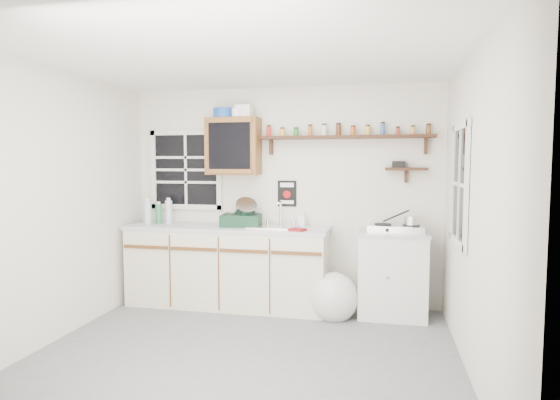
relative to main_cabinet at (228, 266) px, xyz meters
The scene contains 18 objects.
room 1.63m from the main_cabinet, 65.77° to the right, with size 3.64×3.24×2.54m.
main_cabinet is the anchor object (origin of this frame).
right_cabinet 1.84m from the main_cabinet, ahead, with size 0.73×0.57×0.91m.
sink 0.71m from the main_cabinet, ahead, with size 0.52×0.44×0.29m.
upper_cabinet 1.37m from the main_cabinet, 76.32° to the left, with size 0.60×0.32×0.65m.
upper_cabinet_clutter 1.75m from the main_cabinet, 82.10° to the left, with size 0.45×0.24×0.14m.
spice_shelf 1.97m from the main_cabinet, ahead, with size 1.91×0.18×0.35m.
secondary_shelf 2.25m from the main_cabinet, ahead, with size 0.45×0.16×0.24m.
warning_sign 1.08m from the main_cabinet, 24.36° to the left, with size 0.22×0.02×0.30m.
window_back 1.28m from the main_cabinet, 155.10° to the left, with size 0.93×0.03×0.98m.
window_right 2.68m from the main_cabinet, 17.55° to the right, with size 0.03×0.78×1.08m.
water_bottles 1.04m from the main_cabinet, behind, with size 0.30×0.19×0.31m.
dish_rack 0.59m from the main_cabinet, 10.46° to the left, with size 0.47×0.38×0.33m.
soap_bottle 1.02m from the main_cabinet, 12.51° to the left, with size 0.08×0.08×0.17m, color white.
rag 0.99m from the main_cabinet, 13.20° to the right, with size 0.16×0.14×0.02m, color maroon.
hotplate 1.94m from the main_cabinet, ahead, with size 0.61×0.38×0.08m.
saucepan 2.09m from the main_cabinet, ahead, with size 0.37×0.24×0.17m.
trash_bag 1.27m from the main_cabinet, ahead, with size 0.46×0.42×0.53m.
Camera 1 is at (1.11, -3.72, 1.64)m, focal length 30.00 mm.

